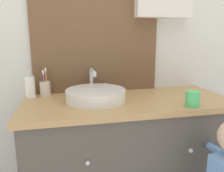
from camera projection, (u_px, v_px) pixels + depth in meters
wall_back at (119, 30)px, 1.55m from camera, size 3.20×0.18×2.50m
vanity_counter at (127, 162)px, 1.44m from camera, size 1.28×0.55×0.86m
sink_basin at (96, 94)px, 1.32m from camera, size 0.36×0.41×0.17m
toothbrush_holder at (45, 88)px, 1.43m from camera, size 0.07×0.07×0.18m
soap_dispenser at (30, 86)px, 1.38m from camera, size 0.06×0.06×0.17m
drinking_cup at (193, 99)px, 1.20m from camera, size 0.08×0.08×0.09m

